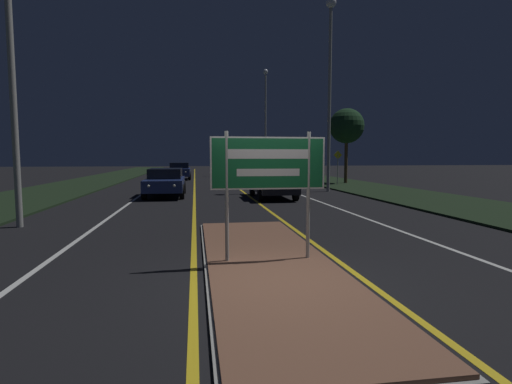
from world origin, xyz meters
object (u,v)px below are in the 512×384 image
(car_approaching_0, at_px, (165,181))
(car_approaching_1, at_px, (180,171))
(streetlight_right_far, at_px, (266,110))
(car_receding_0, at_px, (273,183))
(warning_sign, at_px, (338,164))
(car_receding_1, at_px, (249,173))
(streetlight_right_near, at_px, (330,64))
(highway_sign, at_px, (268,169))
(car_receding_2, at_px, (232,169))

(car_approaching_0, height_order, car_approaching_1, car_approaching_1)
(streetlight_right_far, bearing_deg, car_receding_0, -99.18)
(streetlight_right_far, xyz_separation_m, car_receding_0, (-3.83, -23.71, -6.33))
(car_approaching_1, height_order, warning_sign, warning_sign)
(streetlight_right_far, xyz_separation_m, car_receding_1, (-3.39, -11.53, -6.32))
(streetlight_right_near, bearing_deg, streetlight_right_far, 90.21)
(car_receding_1, relative_size, car_approaching_1, 1.01)
(car_receding_1, relative_size, car_approaching_0, 0.91)
(warning_sign, bearing_deg, streetlight_right_near, -116.56)
(car_receding_1, distance_m, warning_sign, 7.36)
(car_receding_1, xyz_separation_m, warning_sign, (5.63, -4.68, 0.74))
(highway_sign, relative_size, car_approaching_1, 0.55)
(car_receding_0, height_order, car_receding_1, car_receding_0)
(car_approaching_0, relative_size, warning_sign, 2.04)
(car_receding_2, bearing_deg, car_approaching_1, -134.46)
(car_receding_0, xyz_separation_m, car_approaching_0, (-5.28, 1.75, 0.02))
(car_approaching_0, distance_m, warning_sign, 12.75)
(car_receding_0, relative_size, car_approaching_0, 0.91)
(car_approaching_0, bearing_deg, highway_sign, -78.15)
(car_approaching_1, bearing_deg, warning_sign, -40.49)
(streetlight_right_far, height_order, car_receding_0, streetlight_right_far)
(car_approaching_1, bearing_deg, streetlight_right_far, 36.54)
(highway_sign, height_order, car_approaching_1, highway_sign)
(streetlight_right_near, bearing_deg, highway_sign, -112.84)
(highway_sign, height_order, car_receding_0, highway_sign)
(car_receding_1, height_order, warning_sign, warning_sign)
(streetlight_right_near, height_order, car_receding_2, streetlight_right_near)
(streetlight_right_near, distance_m, car_receding_1, 11.66)
(highway_sign, distance_m, warning_sign, 21.15)
(streetlight_right_near, distance_m, streetlight_right_far, 20.54)
(car_receding_0, distance_m, car_approaching_1, 17.83)
(car_receding_0, distance_m, car_receding_1, 12.19)
(streetlight_right_far, height_order, car_approaching_1, streetlight_right_far)
(car_approaching_1, bearing_deg, car_approaching_0, -90.55)
(streetlight_right_near, relative_size, car_receding_2, 2.27)
(streetlight_right_near, bearing_deg, warning_sign, 63.44)
(car_receding_0, bearing_deg, car_receding_2, 89.75)
(streetlight_right_near, height_order, car_approaching_1, streetlight_right_near)
(streetlight_right_far, relative_size, car_approaching_1, 2.61)
(streetlight_right_near, bearing_deg, car_receding_2, 101.21)
(car_receding_0, distance_m, warning_sign, 9.69)
(streetlight_right_far, relative_size, warning_sign, 4.80)
(car_receding_0, xyz_separation_m, car_approaching_1, (-5.13, 17.07, 0.04))
(streetlight_right_near, height_order, car_approaching_0, streetlight_right_near)
(warning_sign, bearing_deg, car_approaching_0, -153.09)
(car_receding_1, bearing_deg, highway_sign, -96.79)
(warning_sign, bearing_deg, car_receding_0, -128.98)
(streetlight_right_near, relative_size, warning_sign, 4.64)
(highway_sign, height_order, warning_sign, highway_sign)
(highway_sign, bearing_deg, car_approaching_1, 95.34)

